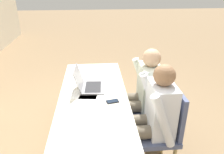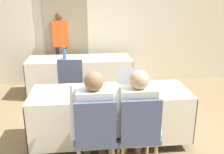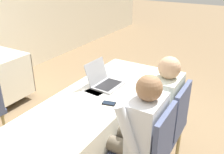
# 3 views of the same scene
# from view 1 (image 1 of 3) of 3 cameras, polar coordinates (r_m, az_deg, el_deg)

# --- Properties ---
(ground_plane) EXTENTS (24.00, 24.00, 0.00)m
(ground_plane) POSITION_cam_1_polar(r_m,az_deg,el_deg) (2.70, -4.30, -19.37)
(ground_plane) COLOR #846B4C
(conference_table_near) EXTENTS (2.02, 0.72, 0.73)m
(conference_table_near) POSITION_cam_1_polar(r_m,az_deg,el_deg) (2.35, -4.73, -9.67)
(conference_table_near) COLOR silver
(conference_table_near) RESTS_ON ground_plane
(laptop) EXTENTS (0.33, 0.34, 0.25)m
(laptop) POSITION_cam_1_polar(r_m,az_deg,el_deg) (2.45, -5.98, -2.02)
(laptop) COLOR #99999E
(laptop) RESTS_ON conference_table_near
(cell_phone) EXTENTS (0.09, 0.14, 0.01)m
(cell_phone) POSITION_cam_1_polar(r_m,az_deg,el_deg) (2.21, 0.13, -6.37)
(cell_phone) COLOR black
(cell_phone) RESTS_ON conference_table_near
(paper_beside_laptop) EXTENTS (0.24, 0.32, 0.00)m
(paper_beside_laptop) POSITION_cam_1_polar(r_m,az_deg,el_deg) (2.36, -7.50, -4.49)
(paper_beside_laptop) COLOR white
(paper_beside_laptop) RESTS_ON conference_table_near
(paper_centre_table) EXTENTS (0.26, 0.33, 0.00)m
(paper_centre_table) POSITION_cam_1_polar(r_m,az_deg,el_deg) (1.69, -8.28, -18.45)
(paper_centre_table) COLOR white
(paper_centre_table) RESTS_ON conference_table_near
(paper_left_edge) EXTENTS (0.28, 0.34, 0.00)m
(paper_left_edge) POSITION_cam_1_polar(r_m,az_deg,el_deg) (2.26, -5.19, -5.86)
(paper_left_edge) COLOR white
(paper_left_edge) RESTS_ON conference_table_near
(chair_near_left) EXTENTS (0.44, 0.44, 0.92)m
(chair_near_left) POSITION_cam_1_polar(r_m,az_deg,el_deg) (2.28, 12.74, -12.64)
(chair_near_left) COLOR tan
(chair_near_left) RESTS_ON ground_plane
(chair_near_right) EXTENTS (0.44, 0.44, 0.92)m
(chair_near_right) POSITION_cam_1_polar(r_m,az_deg,el_deg) (2.63, 9.95, -6.73)
(chair_near_right) COLOR tan
(chair_near_right) RESTS_ON ground_plane
(person_checkered_shirt) EXTENTS (0.50, 0.52, 1.18)m
(person_checkered_shirt) POSITION_cam_1_polar(r_m,az_deg,el_deg) (2.16, 10.46, -9.54)
(person_checkered_shirt) COLOR #665B4C
(person_checkered_shirt) RESTS_ON ground_plane
(person_white_shirt) EXTENTS (0.50, 0.52, 1.18)m
(person_white_shirt) POSITION_cam_1_polar(r_m,az_deg,el_deg) (2.53, 7.92, -3.80)
(person_white_shirt) COLOR #665B4C
(person_white_shirt) RESTS_ON ground_plane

